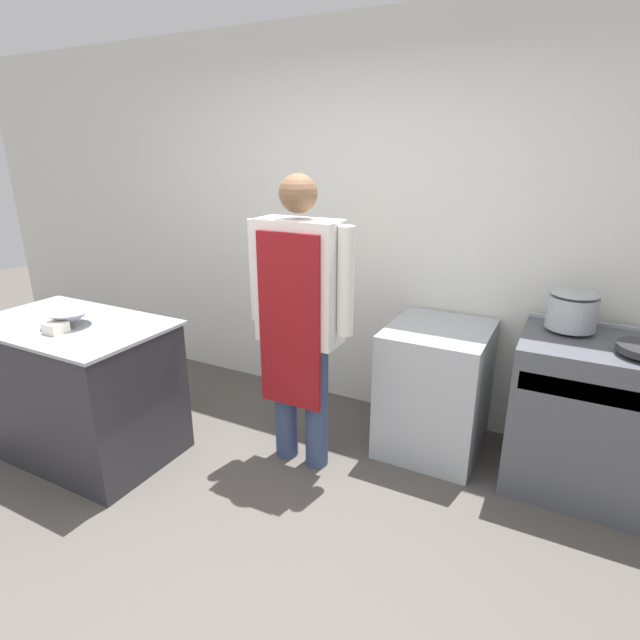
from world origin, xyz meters
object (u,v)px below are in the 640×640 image
Objects in this scene: mixing_bowl at (70,318)px; stove at (592,417)px; stock_pot at (572,309)px; person_cook at (299,309)px; fridge_unit at (435,389)px; plastic_tub at (56,328)px.

stove is at bearing 21.24° from mixing_bowl.
person_cook is at bearing -155.27° from stock_pot.
mixing_bowl reaches higher than fridge_unit.
person_cook reaches higher than plastic_tub.
stove is 3.45× the size of stock_pot.
plastic_tub is (-2.78, -1.22, 0.46)m from stove.
plastic_tub is (-1.20, -0.69, -0.10)m from person_cook.
plastic_tub is at bearing -156.38° from stove.
stock_pot reaches higher than stove.
stove is 0.62m from stock_pot.
fridge_unit is at bearing 38.01° from person_cook.
person_cook is 16.56× the size of plastic_tub.
stock_pot reaches higher than mixing_bowl.
plastic_tub is (-1.89, -1.23, 0.49)m from fridge_unit.
stove is 3.27× the size of mixing_bowl.
stove is 3.06m from mixing_bowl.
fridge_unit is at bearing -171.59° from stock_pot.
stove is at bearing 18.46° from person_cook.
fridge_unit is at bearing 179.42° from stove.
person_cook reaches higher than mixing_bowl.
person_cook reaches higher than stock_pot.
mixing_bowl is 1.06× the size of stock_pot.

